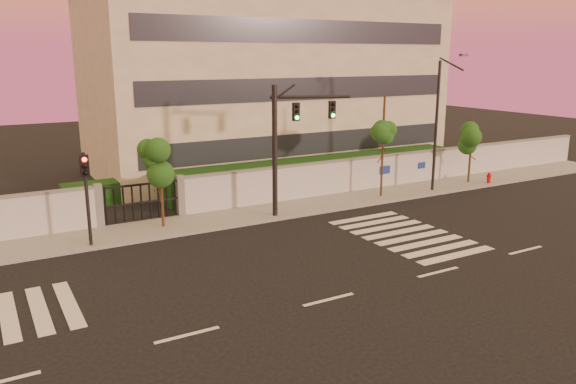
% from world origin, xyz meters
% --- Properties ---
extents(ground, '(120.00, 120.00, 0.00)m').
position_xyz_m(ground, '(0.00, 0.00, 0.00)').
color(ground, black).
rests_on(ground, ground).
extents(sidewalk, '(60.00, 3.00, 0.15)m').
position_xyz_m(sidewalk, '(0.00, 10.50, 0.07)').
color(sidewalk, gray).
rests_on(sidewalk, ground).
extents(perimeter_wall, '(60.00, 0.36, 2.20)m').
position_xyz_m(perimeter_wall, '(0.10, 12.00, 1.07)').
color(perimeter_wall, '#B7B9BE').
rests_on(perimeter_wall, ground).
extents(hedge_row, '(41.00, 4.25, 1.80)m').
position_xyz_m(hedge_row, '(1.17, 14.74, 0.82)').
color(hedge_row, '#123510').
rests_on(hedge_row, ground).
extents(institutional_building, '(24.40, 12.40, 12.25)m').
position_xyz_m(institutional_building, '(9.00, 21.99, 6.16)').
color(institutional_building, '#B5B099').
rests_on(institutional_building, ground).
extents(road_markings, '(57.00, 7.62, 0.02)m').
position_xyz_m(road_markings, '(-1.58, 3.76, 0.01)').
color(road_markings, silver).
rests_on(road_markings, ground).
extents(street_tree_d, '(1.60, 1.28, 4.16)m').
position_xyz_m(street_tree_d, '(-2.38, 10.53, 3.07)').
color(street_tree_d, '#382314').
rests_on(street_tree_d, ground).
extents(street_tree_e, '(1.59, 1.26, 5.89)m').
position_xyz_m(street_tree_e, '(10.39, 10.14, 4.33)').
color(street_tree_e, '#382314').
rests_on(street_tree_e, ground).
extents(street_tree_f, '(1.59, 1.27, 4.28)m').
position_xyz_m(street_tree_f, '(17.55, 10.22, 3.16)').
color(street_tree_f, '#382314').
rests_on(street_tree_f, ground).
extents(traffic_signal_main, '(4.14, 1.47, 6.67)m').
position_xyz_m(traffic_signal_main, '(3.94, 9.54, 4.21)').
color(traffic_signal_main, black).
rests_on(traffic_signal_main, ground).
extents(traffic_signal_secondary, '(0.32, 0.33, 4.15)m').
position_xyz_m(traffic_signal_secondary, '(-5.93, 9.37, 2.64)').
color(traffic_signal_secondary, black).
rests_on(traffic_signal_secondary, ground).
extents(streetlight_east, '(0.49, 1.96, 8.13)m').
position_xyz_m(streetlight_east, '(14.01, 9.59, 4.40)').
color(streetlight_east, black).
rests_on(streetlight_east, ground).
extents(fire_hydrant, '(0.32, 0.31, 0.83)m').
position_xyz_m(fire_hydrant, '(18.45, 9.38, 0.41)').
color(fire_hydrant, '#BD0C0C').
rests_on(fire_hydrant, ground).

